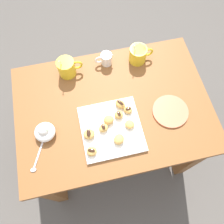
% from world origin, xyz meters
% --- Properties ---
extents(ground_plane, '(8.00, 8.00, 0.00)m').
position_xyz_m(ground_plane, '(0.00, 0.00, 0.00)').
color(ground_plane, '#514C47').
extents(dining_table, '(1.01, 0.71, 0.74)m').
position_xyz_m(dining_table, '(0.00, 0.00, 0.59)').
color(dining_table, brown).
rests_on(dining_table, ground_plane).
extents(pastry_plate_square, '(0.29, 0.29, 0.02)m').
position_xyz_m(pastry_plate_square, '(-0.04, -0.12, 0.75)').
color(pastry_plate_square, white).
rests_on(pastry_plate_square, dining_table).
extents(coffee_mug_yellow_left, '(0.13, 0.09, 0.15)m').
position_xyz_m(coffee_mug_yellow_left, '(-0.20, 0.26, 0.80)').
color(coffee_mug_yellow_left, yellow).
rests_on(coffee_mug_yellow_left, dining_table).
extents(coffee_mug_yellow_right, '(0.13, 0.09, 0.14)m').
position_xyz_m(coffee_mug_yellow_right, '(0.20, 0.26, 0.79)').
color(coffee_mug_yellow_right, yellow).
rests_on(coffee_mug_yellow_right, dining_table).
extents(cream_pitcher_white, '(0.10, 0.06, 0.07)m').
position_xyz_m(cream_pitcher_white, '(0.02, 0.28, 0.78)').
color(cream_pitcher_white, white).
rests_on(cream_pitcher_white, dining_table).
extents(ice_cream_bowl, '(0.10, 0.10, 0.08)m').
position_xyz_m(ice_cream_bowl, '(-0.35, -0.07, 0.78)').
color(ice_cream_bowl, white).
rests_on(ice_cream_bowl, dining_table).
extents(saucer_coral_left, '(0.18, 0.18, 0.01)m').
position_xyz_m(saucer_coral_left, '(0.28, -0.09, 0.75)').
color(saucer_coral_left, '#E5704C').
rests_on(saucer_coral_left, dining_table).
extents(loose_spoon_near_saucer, '(0.08, 0.15, 0.01)m').
position_xyz_m(loose_spoon_near_saucer, '(-0.41, -0.19, 0.75)').
color(loose_spoon_near_saucer, silver).
rests_on(loose_spoon_near_saucer, dining_table).
extents(beignet_0, '(0.06, 0.06, 0.04)m').
position_xyz_m(beignet_0, '(-0.04, -0.08, 0.78)').
color(beignet_0, '#DBA351').
rests_on(beignet_0, pastry_plate_square).
extents(beignet_1, '(0.06, 0.06, 0.03)m').
position_xyz_m(beignet_1, '(0.06, -0.05, 0.77)').
color(beignet_1, '#DBA351').
rests_on(beignet_1, pastry_plate_square).
extents(chocolate_drizzle_1, '(0.03, 0.02, 0.00)m').
position_xyz_m(chocolate_drizzle_1, '(0.06, -0.05, 0.79)').
color(chocolate_drizzle_1, black).
rests_on(chocolate_drizzle_1, beignet_1).
extents(beignet_2, '(0.07, 0.07, 0.03)m').
position_xyz_m(beignet_2, '(-0.15, -0.21, 0.77)').
color(beignet_2, '#DBA351').
rests_on(beignet_2, pastry_plate_square).
extents(chocolate_drizzle_2, '(0.04, 0.03, 0.00)m').
position_xyz_m(chocolate_drizzle_2, '(-0.15, -0.21, 0.79)').
color(chocolate_drizzle_2, black).
rests_on(chocolate_drizzle_2, beignet_2).
extents(beignet_3, '(0.06, 0.06, 0.03)m').
position_xyz_m(beignet_3, '(-0.15, -0.13, 0.78)').
color(beignet_3, '#DBA351').
rests_on(beignet_3, pastry_plate_square).
extents(chocolate_drizzle_3, '(0.02, 0.04, 0.00)m').
position_xyz_m(chocolate_drizzle_3, '(-0.15, -0.13, 0.79)').
color(chocolate_drizzle_3, black).
rests_on(chocolate_drizzle_3, beignet_3).
extents(beignet_4, '(0.06, 0.06, 0.03)m').
position_xyz_m(beignet_4, '(-0.07, -0.11, 0.77)').
color(beignet_4, '#DBA351').
rests_on(beignet_4, pastry_plate_square).
extents(chocolate_drizzle_4, '(0.02, 0.03, 0.00)m').
position_xyz_m(chocolate_drizzle_4, '(-0.07, -0.11, 0.79)').
color(chocolate_drizzle_4, black).
rests_on(chocolate_drizzle_4, beignet_4).
extents(beignet_5, '(0.07, 0.07, 0.03)m').
position_xyz_m(beignet_5, '(0.03, -0.01, 0.78)').
color(beignet_5, '#DBA351').
rests_on(beignet_5, pastry_plate_square).
extents(chocolate_drizzle_5, '(0.04, 0.04, 0.00)m').
position_xyz_m(chocolate_drizzle_5, '(0.03, -0.01, 0.80)').
color(chocolate_drizzle_5, black).
rests_on(chocolate_drizzle_5, beignet_5).
extents(beignet_6, '(0.05, 0.05, 0.03)m').
position_xyz_m(beignet_6, '(0.01, -0.06, 0.77)').
color(beignet_6, '#DBA351').
rests_on(beignet_6, pastry_plate_square).
extents(chocolate_drizzle_6, '(0.02, 0.03, 0.00)m').
position_xyz_m(chocolate_drizzle_6, '(0.01, -0.06, 0.79)').
color(chocolate_drizzle_6, black).
rests_on(chocolate_drizzle_6, beignet_6).
extents(beignet_7, '(0.07, 0.07, 0.04)m').
position_xyz_m(beignet_7, '(-0.02, -0.19, 0.78)').
color(beignet_7, '#DBA351').
rests_on(beignet_7, pastry_plate_square).
extents(beignet_8, '(0.06, 0.06, 0.03)m').
position_xyz_m(beignet_8, '(0.05, -0.12, 0.77)').
color(beignet_8, '#DBA351').
rests_on(beignet_8, pastry_plate_square).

